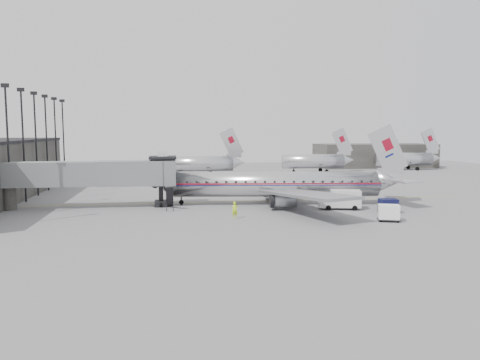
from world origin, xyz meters
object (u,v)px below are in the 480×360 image
object	(u,v)px
airliner	(281,184)
service_van	(340,199)
baggage_cart_navy	(388,205)
baggage_cart_white	(389,213)
ramp_worker	(235,210)

from	to	relation	value
airliner	service_van	world-z (taller)	airliner
baggage_cart_navy	baggage_cart_white	world-z (taller)	baggage_cart_white
baggage_cart_navy	baggage_cart_white	distance (m)	5.32
baggage_cart_navy	airliner	bearing A→B (deg)	148.12
baggage_cart_navy	ramp_worker	xyz separation A→B (m)	(-18.30, -0.81, 0.05)
airliner	baggage_cart_white	size ratio (longest dim) A/B	12.41
baggage_cart_navy	baggage_cart_white	size ratio (longest dim) A/B	0.83
service_van	baggage_cart_white	xyz separation A→B (m)	(2.42, -8.01, -0.31)
airliner	ramp_worker	size ratio (longest dim) A/B	17.89
airliner	baggage_cart_navy	size ratio (longest dim) A/B	14.94
airliner	baggage_cart_navy	xyz separation A→B (m)	(10.96, -8.11, -1.77)
baggage_cart_navy	ramp_worker	world-z (taller)	ramp_worker
baggage_cart_white	airliner	bearing A→B (deg)	143.58
service_van	baggage_cart_white	bearing A→B (deg)	-60.62
baggage_cart_white	baggage_cart_navy	bearing A→B (deg)	84.34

